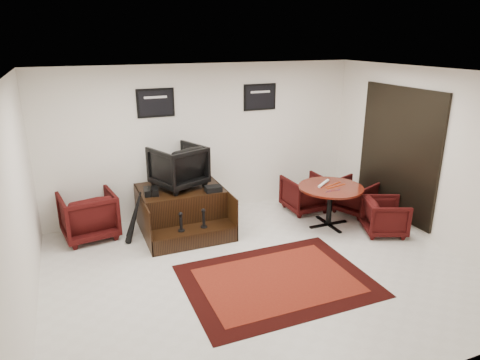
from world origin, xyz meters
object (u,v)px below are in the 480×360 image
shine_podium (182,211)px  table_chair_window (356,195)px  meeting_table (331,191)px  armchair_side (88,213)px  table_chair_corner (385,215)px  shine_chair (178,164)px  table_chair_back (305,192)px

shine_podium → table_chair_window: shine_podium is taller
meeting_table → table_chair_window: size_ratio=1.56×
shine_podium → table_chair_window: bearing=-9.3°
armchair_side → table_chair_corner: armchair_side is taller
armchair_side → meeting_table: 4.18m
shine_podium → armchair_side: (-1.54, 0.28, 0.10)m
shine_chair → table_chair_corner: shine_chair is taller
shine_chair → meeting_table: shine_chair is taller
shine_chair → table_chair_window: bearing=146.5°
table_chair_window → table_chair_corner: bearing=151.2°
table_chair_back → table_chair_window: (0.86, -0.47, -0.02)m
table_chair_window → table_chair_corner: size_ratio=1.06×
table_chair_back → table_chair_window: bearing=149.9°
table_chair_corner → shine_podium: bearing=86.9°
meeting_table → table_chair_back: table_chair_back is taller
shine_podium → shine_chair: shine_chair is taller
armchair_side → table_chair_window: 4.90m
shine_chair → table_chair_back: 2.56m
shine_podium → table_chair_corner: 3.52m
shine_podium → table_chair_corner: shine_podium is taller
table_chair_window → table_chair_corner: 0.97m
armchair_side → table_chair_corner: size_ratio=1.28×
armchair_side → table_chair_window: size_ratio=1.21×
meeting_table → table_chair_corner: meeting_table is taller
table_chair_window → shine_podium: bearing=58.6°
shine_chair → table_chair_back: (2.43, -0.22, -0.77)m
table_chair_back → table_chair_corner: 1.62m
meeting_table → shine_podium: bearing=160.9°
table_chair_back → shine_podium: bearing=-2.9°
table_chair_back → table_chair_corner: bearing=116.1°
table_chair_back → armchair_side: bearing=-6.3°
shine_podium → meeting_table: (2.48, -0.86, 0.31)m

